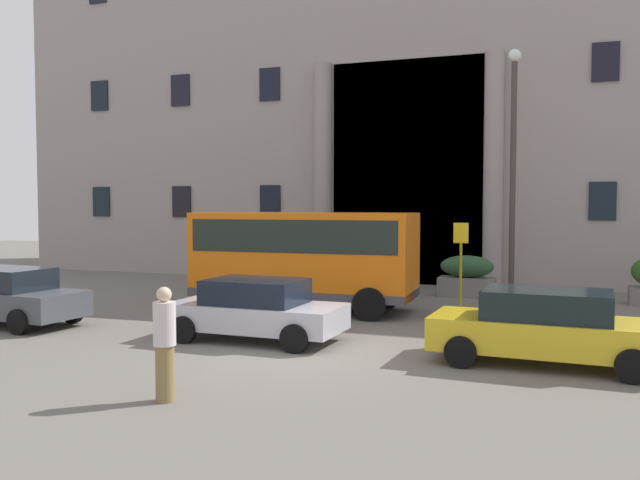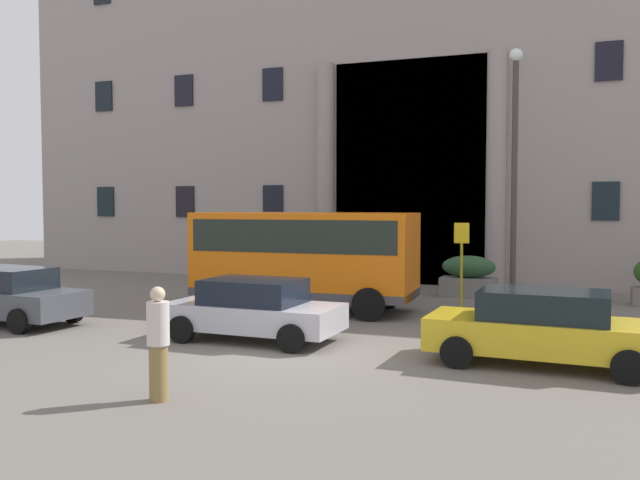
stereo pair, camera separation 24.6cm
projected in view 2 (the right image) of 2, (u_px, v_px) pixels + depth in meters
The scene contains 12 objects.
ground_plane at pixel (291, 358), 14.03m from camera, with size 80.00×64.00×0.12m, color #676159.
office_building_facade at pixel (447, 109), 29.92m from camera, with size 37.57×9.61×14.73m.
orange_minibus at pixel (304, 253), 19.76m from camera, with size 6.54×2.76×2.89m.
bus_stop_sign at pixel (462, 256), 19.92m from camera, with size 0.44×0.08×2.58m.
hedge_planter_far_east at pixel (469, 277), 22.76m from camera, with size 1.86×0.95×1.39m.
hedge_planter_far_west at pixel (314, 273), 24.69m from camera, with size 2.02×0.71×1.26m.
parked_sedan_far at pixel (4, 295), 17.65m from camera, with size 4.65×2.19×1.48m.
parked_estate_mid at pixel (544, 328), 13.05m from camera, with size 4.48×2.10×1.47m.
parked_hatchback_near at pixel (254, 309), 15.50m from camera, with size 4.04×2.07×1.41m.
motorcycle_far_end at pixel (536, 322), 15.28m from camera, with size 1.92×0.56×0.89m.
pedestrian_child_trailing at pixel (158, 343), 10.71m from camera, with size 0.36×0.36×1.84m.
lamppost_plaza_centre at pixel (514, 158), 20.55m from camera, with size 0.40×0.40×7.85m.
Camera 2 is at (5.53, -12.74, 3.15)m, focal length 37.78 mm.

